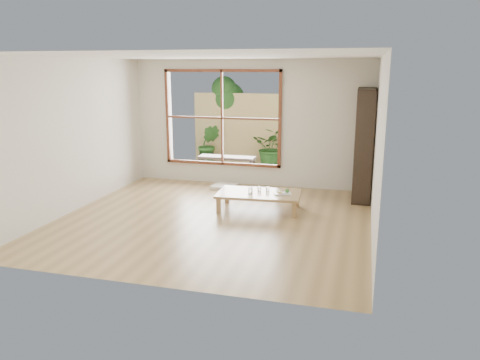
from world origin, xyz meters
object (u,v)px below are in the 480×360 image
object	(u,v)px
garden_bench	(227,159)
food_tray	(283,193)
bookshelf	(364,145)
low_table	(259,195)

from	to	relation	value
garden_bench	food_tray	bearing A→B (deg)	-55.12
bookshelf	garden_bench	distance (m)	3.38
low_table	food_tray	world-z (taller)	food_tray
low_table	garden_bench	size ratio (longest dim) A/B	1.14
low_table	bookshelf	size ratio (longest dim) A/B	0.71
bookshelf	low_table	bearing A→B (deg)	-144.96
low_table	garden_bench	xyz separation A→B (m)	(-1.33, 2.50, 0.10)
bookshelf	food_tray	distance (m)	1.89
low_table	garden_bench	distance (m)	2.83
bookshelf	garden_bench	world-z (taller)	bookshelf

